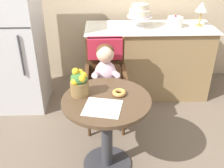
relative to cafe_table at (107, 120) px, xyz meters
name	(u,v)px	position (x,y,z in m)	size (l,w,h in m)	color
ground_plane	(107,164)	(0.00, 0.00, -0.51)	(8.00, 8.00, 0.00)	#6B5B4C
cafe_table	(107,120)	(0.00, 0.00, 0.00)	(0.72, 0.72, 0.72)	#4C3826
wicker_chair	(105,70)	(0.00, 0.69, 0.13)	(0.42, 0.45, 0.95)	#472D19
seated_child	(106,73)	(0.00, 0.53, 0.17)	(0.27, 0.32, 0.73)	silver
paper_napkin	(103,108)	(-0.03, -0.13, 0.21)	(0.28, 0.25, 0.00)	white
donut_front	(119,93)	(0.10, 0.06, 0.23)	(0.11, 0.11, 0.04)	#AD7542
flower_vase	(79,83)	(-0.22, 0.07, 0.32)	(0.15, 0.15, 0.24)	brown
display_counter	(148,61)	(0.55, 1.30, -0.05)	(1.56, 0.62, 0.90)	#93754C
tiered_cake_stand	(140,12)	(0.42, 1.30, 0.57)	(0.30, 0.30, 0.28)	silver
round_layer_cake	(175,22)	(0.85, 1.31, 0.45)	(0.18, 0.18, 0.14)	white
table_lamp	(202,8)	(1.15, 1.33, 0.61)	(0.15, 0.15, 0.28)	#B28C47
refrigerator	(12,38)	(-1.05, 1.10, 0.34)	(0.64, 0.63, 1.70)	silver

